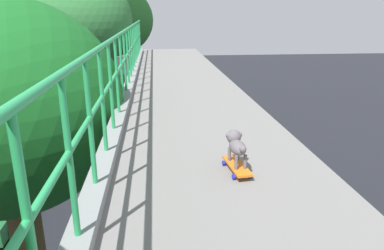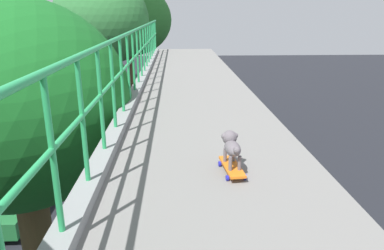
% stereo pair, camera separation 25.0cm
% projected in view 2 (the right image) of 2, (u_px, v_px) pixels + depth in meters
% --- Properties ---
extents(car_green_fifth, '(1.98, 4.07, 1.43)m').
position_uv_depth(car_green_fifth, '(13.00, 198.00, 13.03)').
color(car_green_fifth, '#206832').
rests_on(car_green_fifth, ground).
extents(city_bus, '(2.65, 11.09, 3.52)m').
position_uv_depth(city_bus, '(51.00, 80.00, 28.06)').
color(city_bus, red).
rests_on(city_bus, ground).
extents(roadside_tree_mid, '(3.97, 3.97, 7.44)m').
position_uv_depth(roadside_tree_mid, '(18.00, 109.00, 6.25)').
color(roadside_tree_mid, '#483F23').
rests_on(roadside_tree_mid, ground).
extents(roadside_tree_far, '(3.99, 3.99, 8.66)m').
position_uv_depth(roadside_tree_far, '(101.00, 22.00, 15.03)').
color(roadside_tree_far, '#55312D').
rests_on(roadside_tree_far, ground).
extents(roadside_tree_farthest, '(5.62, 5.62, 8.96)m').
position_uv_depth(roadside_tree_farthest, '(129.00, 20.00, 23.69)').
color(roadside_tree_farthest, brown).
rests_on(roadside_tree_farthest, ground).
extents(toy_skateboard, '(0.24, 0.54, 0.08)m').
position_uv_depth(toy_skateboard, '(232.00, 167.00, 3.64)').
color(toy_skateboard, orange).
rests_on(toy_skateboard, overpass_deck).
extents(small_dog, '(0.19, 0.42, 0.33)m').
position_uv_depth(small_dog, '(231.00, 145.00, 3.61)').
color(small_dog, '#645C62').
rests_on(small_dog, toy_skateboard).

